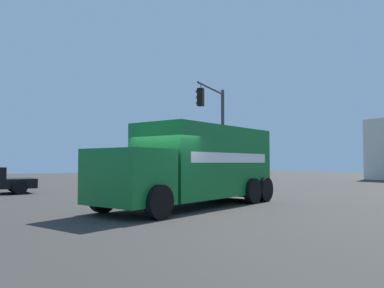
% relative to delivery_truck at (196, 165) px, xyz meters
% --- Properties ---
extents(ground_plane, '(100.00, 100.00, 0.00)m').
position_rel_delivery_truck_xyz_m(ground_plane, '(1.16, -2.06, -1.55)').
color(ground_plane, '#33302D').
extents(delivery_truck, '(5.33, 8.42, 2.99)m').
position_rel_delivery_truck_xyz_m(delivery_truck, '(0.00, 0.00, 0.00)').
color(delivery_truck, '#146B2D').
rests_on(delivery_truck, ground).
extents(traffic_light_secondary, '(2.36, 3.26, 6.04)m').
position_rel_delivery_truck_xyz_m(traffic_light_secondary, '(-5.99, 4.99, 2.40)').
color(traffic_light_secondary, '#38383D').
rests_on(traffic_light_secondary, ground).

